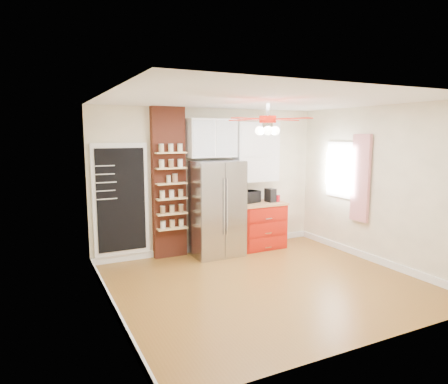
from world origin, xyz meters
name	(u,v)px	position (x,y,z in m)	size (l,w,h in m)	color
floor	(265,283)	(0.00, 0.00, 0.00)	(4.50, 4.50, 0.00)	brown
ceiling	(268,100)	(0.00, 0.00, 2.70)	(4.50, 4.50, 0.00)	white
wall_back	(210,180)	(0.00, 2.00, 1.35)	(4.50, 0.02, 2.70)	#F3EAC4
wall_front	(372,221)	(0.00, -2.00, 1.35)	(4.50, 0.02, 2.70)	#F3EAC4
wall_left	(109,207)	(-2.25, 0.00, 1.35)	(0.02, 4.00, 2.70)	#F3EAC4
wall_right	(379,186)	(2.25, 0.00, 1.35)	(0.02, 4.00, 2.70)	#F3EAC4
chalkboard	(121,200)	(-1.70, 1.96, 1.10)	(0.95, 0.05, 1.95)	white
brick_pillar	(169,183)	(-0.85, 1.92, 1.35)	(0.60, 0.16, 2.70)	brown
fridge	(216,208)	(-0.05, 1.63, 0.88)	(0.90, 0.70, 1.75)	#A2A1A6
upper_glass_cabinet	(211,138)	(-0.05, 1.82, 2.15)	(0.90, 0.35, 0.70)	white
red_cabinet	(260,225)	(0.92, 1.68, 0.45)	(0.94, 0.64, 0.90)	#AF170A
upper_shelf_unit	(256,152)	(0.92, 1.85, 1.88)	(0.90, 0.30, 1.15)	white
window	(341,170)	(2.23, 0.90, 1.55)	(0.04, 0.75, 1.05)	white
curtain	(361,178)	(2.18, 0.35, 1.45)	(0.06, 0.40, 1.55)	red
ceiling_fan	(268,120)	(0.00, 0.00, 2.42)	(1.40, 1.40, 0.44)	silver
toaster_oven	(248,197)	(0.71, 1.77, 1.01)	(0.42, 0.28, 0.23)	black
coffee_maker	(270,195)	(1.14, 1.65, 1.03)	(0.15, 0.20, 0.27)	black
canister_left	(278,198)	(1.28, 1.61, 0.97)	(0.09, 0.09, 0.13)	#BA0A15
canister_right	(276,198)	(1.29, 1.68, 0.97)	(0.09, 0.09, 0.14)	red
pantry_jar_oats	(169,179)	(-0.90, 1.79, 1.43)	(0.08, 0.08, 0.12)	beige
pantry_jar_beans	(175,179)	(-0.78, 1.79, 1.44)	(0.10, 0.10, 0.14)	#94674B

